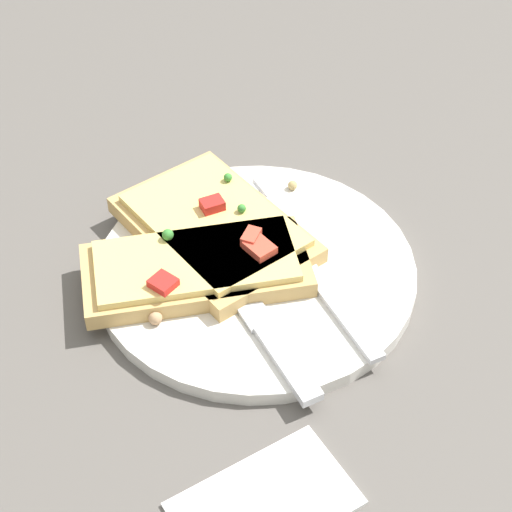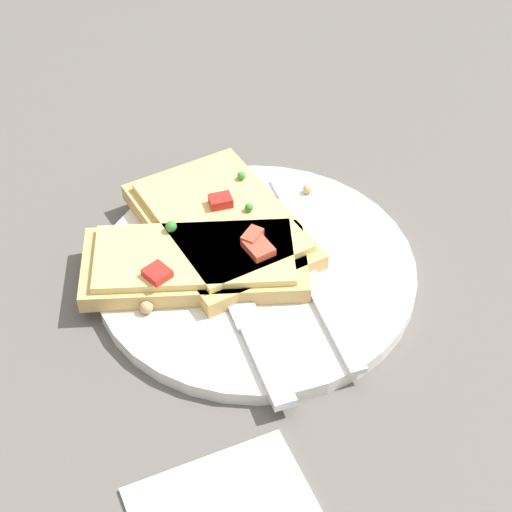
{
  "view_description": "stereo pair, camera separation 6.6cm",
  "coord_description": "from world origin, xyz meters",
  "views": [
    {
      "loc": [
        -0.25,
        -0.4,
        0.48
      ],
      "look_at": [
        0.0,
        0.0,
        0.02
      ],
      "focal_mm": 60.0,
      "sensor_mm": 36.0,
      "label": 1
    },
    {
      "loc": [
        -0.19,
        -0.43,
        0.48
      ],
      "look_at": [
        0.0,
        0.0,
        0.02
      ],
      "focal_mm": 60.0,
      "sensor_mm": 36.0,
      "label": 2
    }
  ],
  "objects": [
    {
      "name": "ground_plane",
      "position": [
        0.0,
        0.0,
        0.0
      ],
      "size": [
        4.0,
        4.0,
        0.0
      ],
      "primitive_type": "plane",
      "color": "#56514C"
    },
    {
      "name": "plate",
      "position": [
        0.0,
        0.0,
        0.01
      ],
      "size": [
        0.25,
        0.25,
        0.01
      ],
      "color": "silver",
      "rests_on": "ground"
    },
    {
      "name": "fork",
      "position": [
        0.03,
        -0.01,
        0.01
      ],
      "size": [
        0.04,
        0.22,
        0.01
      ],
      "rotation": [
        0.0,
        0.0,
        7.76
      ],
      "color": "silver",
      "rests_on": "plate"
    },
    {
      "name": "knife",
      "position": [
        -0.03,
        -0.05,
        0.01
      ],
      "size": [
        0.03,
        0.19,
        0.01
      ],
      "rotation": [
        0.0,
        0.0,
        7.78
      ],
      "color": "silver",
      "rests_on": "plate"
    },
    {
      "name": "pizza_slice_main",
      "position": [
        -0.01,
        0.05,
        0.02
      ],
      "size": [
        0.12,
        0.17,
        0.03
      ],
      "rotation": [
        0.0,
        0.0,
        1.68
      ],
      "color": "tan",
      "rests_on": "plate"
    },
    {
      "name": "pizza_slice_corner",
      "position": [
        -0.05,
        0.01,
        0.02
      ],
      "size": [
        0.19,
        0.13,
        0.03
      ],
      "rotation": [
        0.0,
        0.0,
        5.93
      ],
      "color": "tan",
      "rests_on": "plate"
    },
    {
      "name": "crumb_scatter",
      "position": [
        -0.03,
        0.01,
        0.02
      ],
      "size": [
        0.18,
        0.1,
        0.01
      ],
      "color": "tan",
      "rests_on": "plate"
    },
    {
      "name": "napkin",
      "position": [
        -0.1,
        -0.17,
        0.0
      ],
      "size": [
        0.11,
        0.07,
        0.01
      ],
      "color": "white",
      "rests_on": "ground"
    }
  ]
}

